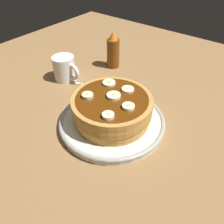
# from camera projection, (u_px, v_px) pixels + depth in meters

# --- Properties ---
(ground_plane) EXTENTS (1.40, 1.40, 0.03)m
(ground_plane) POSITION_uv_depth(u_px,v_px,m) (112.00, 128.00, 0.61)
(ground_plane) COLOR olive
(plate) EXTENTS (0.27, 0.27, 0.02)m
(plate) POSITION_uv_depth(u_px,v_px,m) (112.00, 121.00, 0.59)
(plate) COLOR silver
(plate) RESTS_ON ground_plane
(pancake_stack) EXTENTS (0.20, 0.20, 0.07)m
(pancake_stack) POSITION_uv_depth(u_px,v_px,m) (112.00, 109.00, 0.56)
(pancake_stack) COLOR #BF8844
(pancake_stack) RESTS_ON plate
(banana_slice_0) EXTENTS (0.03, 0.03, 0.01)m
(banana_slice_0) POSITION_uv_depth(u_px,v_px,m) (114.00, 96.00, 0.54)
(banana_slice_0) COLOR #F6F2BC
(banana_slice_0) RESTS_ON pancake_stack
(banana_slice_1) EXTENTS (0.03, 0.03, 0.01)m
(banana_slice_1) POSITION_uv_depth(u_px,v_px,m) (108.00, 116.00, 0.49)
(banana_slice_1) COLOR #FCE0BD
(banana_slice_1) RESTS_ON pancake_stack
(banana_slice_2) EXTENTS (0.03, 0.03, 0.01)m
(banana_slice_2) POSITION_uv_depth(u_px,v_px,m) (128.00, 107.00, 0.51)
(banana_slice_2) COLOR #FBF3B5
(banana_slice_2) RESTS_ON pancake_stack
(banana_slice_3) EXTENTS (0.03, 0.03, 0.01)m
(banana_slice_3) POSITION_uv_depth(u_px,v_px,m) (128.00, 90.00, 0.57)
(banana_slice_3) COLOR #FDE2B6
(banana_slice_3) RESTS_ON pancake_stack
(banana_slice_4) EXTENTS (0.03, 0.03, 0.01)m
(banana_slice_4) POSITION_uv_depth(u_px,v_px,m) (109.00, 83.00, 0.59)
(banana_slice_4) COLOR #FEEDB8
(banana_slice_4) RESTS_ON pancake_stack
(banana_slice_5) EXTENTS (0.03, 0.03, 0.01)m
(banana_slice_5) POSITION_uv_depth(u_px,v_px,m) (88.00, 96.00, 0.54)
(banana_slice_5) COLOR #EBF1B4
(banana_slice_5) RESTS_ON pancake_stack
(coffee_mug) EXTENTS (0.10, 0.07, 0.08)m
(coffee_mug) POSITION_uv_depth(u_px,v_px,m) (65.00, 68.00, 0.74)
(coffee_mug) COLOR white
(coffee_mug) RESTS_ON ground_plane
(fork) EXTENTS (0.13, 0.05, 0.01)m
(fork) POSITION_uv_depth(u_px,v_px,m) (84.00, 84.00, 0.74)
(fork) COLOR silver
(fork) RESTS_ON ground_plane
(syrup_bottle) EXTENTS (0.04, 0.04, 0.13)m
(syrup_bottle) POSITION_uv_depth(u_px,v_px,m) (113.00, 51.00, 0.80)
(syrup_bottle) COLOR brown
(syrup_bottle) RESTS_ON ground_plane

